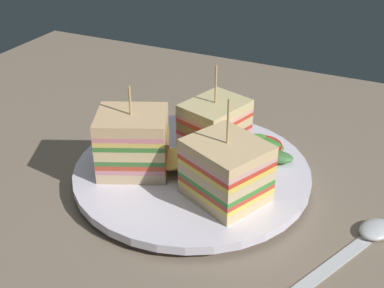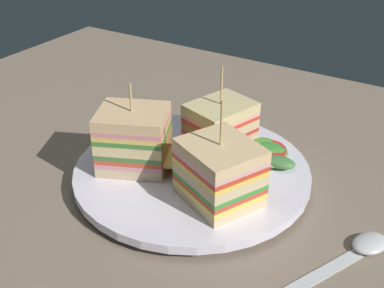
{
  "view_description": "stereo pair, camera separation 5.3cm",
  "coord_description": "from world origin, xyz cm",
  "views": [
    {
      "loc": [
        19.67,
        -41.86,
        31.55
      ],
      "look_at": [
        0.0,
        0.0,
        4.7
      ],
      "focal_mm": 46.43,
      "sensor_mm": 36.0,
      "label": 1
    },
    {
      "loc": [
        24.36,
        -39.32,
        31.55
      ],
      "look_at": [
        0.0,
        0.0,
        4.7
      ],
      "focal_mm": 46.43,
      "sensor_mm": 36.0,
      "label": 2
    }
  ],
  "objects": [
    {
      "name": "sandwich_wedge_0",
      "position": [
        5.29,
        -3.42,
        4.8
      ],
      "size": [
        9.36,
        8.9,
        10.85
      ],
      "rotation": [
        0.0,
        0.0,
        8.99
      ],
      "color": "#E1BF8A",
      "rests_on": "plate"
    },
    {
      "name": "chip_pile",
      "position": [
        -0.6,
        -0.68,
        2.88
      ],
      "size": [
        7.31,
        6.52,
        2.36
      ],
      "color": "#ECC764",
      "rests_on": "plate"
    },
    {
      "name": "salad_garnish",
      "position": [
        6.44,
        6.44,
        2.33
      ],
      "size": [
        7.09,
        6.45,
        1.39
      ],
      "color": "#5DA350",
      "rests_on": "plate"
    },
    {
      "name": "ground_plane",
      "position": [
        0.0,
        0.0,
        -0.9
      ],
      "size": [
        99.25,
        75.92,
        1.8
      ],
      "primitive_type": "cube",
      "color": "#7D6C5A"
    },
    {
      "name": "sandwich_wedge_2",
      "position": [
        -5.58,
        -2.93,
        5.04
      ],
      "size": [
        9.22,
        8.62,
        9.85
      ],
      "rotation": [
        0.0,
        0.0,
        12.98
      ],
      "color": "beige",
      "rests_on": "plate"
    },
    {
      "name": "sandwich_wedge_1",
      "position": [
        0.07,
        6.29,
        4.29
      ],
      "size": [
        7.68,
        8.75,
        9.76
      ],
      "rotation": [
        0.0,
        0.0,
        10.69
      ],
      "color": "#D7C289",
      "rests_on": "plate"
    },
    {
      "name": "spoon",
      "position": [
        19.22,
        -2.21,
        0.41
      ],
      "size": [
        7.64,
        13.5,
        1.0
      ],
      "rotation": [
        0.0,
        0.0,
        1.14
      ],
      "color": "silver",
      "rests_on": "ground_plane"
    },
    {
      "name": "plate",
      "position": [
        0.0,
        0.0,
        1.03
      ],
      "size": [
        26.13,
        26.13,
        1.7
      ],
      "color": "white",
      "rests_on": "ground_plane"
    }
  ]
}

